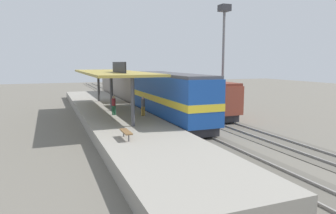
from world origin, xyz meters
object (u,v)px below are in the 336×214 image
locomotive (169,97)px  freight_car (199,97)px  platform_bench (126,132)px  person_waiting (143,105)px  light_mast (224,36)px  passenger_carriage_single (124,85)px  person_walking (114,104)px

locomotive → freight_car: bearing=33.0°
platform_bench → person_waiting: person_waiting is taller
light_mast → person_waiting: size_ratio=6.84×
passenger_carriage_single → light_mast: 17.44m
freight_car → person_waiting: size_ratio=7.02×
locomotive → passenger_carriage_single: size_ratio=0.72×
passenger_carriage_single → person_waiting: size_ratio=11.70×
person_walking → platform_bench: bearing=-96.8°
platform_bench → person_walking: person_walking is taller
passenger_carriage_single → freight_car: size_ratio=1.67×
light_mast → person_waiting: light_mast is taller
platform_bench → passenger_carriage_single: (6.00, 25.98, 0.97)m
light_mast → locomotive: bearing=-155.0°
freight_car → light_mast: light_mast is taller
passenger_carriage_single → person_walking: size_ratio=11.70×
person_walking → person_waiting: bearing=-30.5°
freight_car → light_mast: size_ratio=1.03×
platform_bench → person_waiting: (3.38, 7.65, 0.51)m
passenger_carriage_single → light_mast: light_mast is taller
locomotive → light_mast: size_ratio=1.23×
passenger_carriage_single → person_walking: 17.68m
locomotive → person_walking: bearing=168.2°
light_mast → person_walking: size_ratio=6.84×
freight_car → person_walking: (-9.53, -1.96, -0.12)m
person_waiting → person_walking: same height
platform_bench → locomotive: 10.04m
locomotive → freight_car: (4.60, 2.99, -0.44)m
locomotive → person_waiting: locomotive is taller
passenger_carriage_single → freight_car: passenger_carriage_single is taller
light_mast → person_waiting: 12.92m
person_waiting → freight_car: bearing=24.7°
freight_car → person_walking: size_ratio=7.02×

